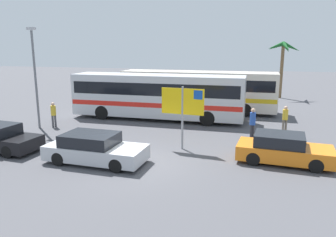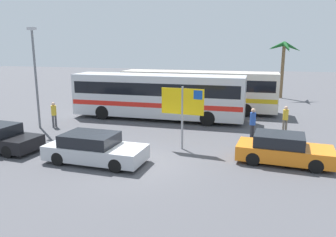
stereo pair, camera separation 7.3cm
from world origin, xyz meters
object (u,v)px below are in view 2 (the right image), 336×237
object	(u,v)px
car_silver	(94,149)
car_orange	(283,149)
bus_front_coach	(158,94)
bus_rear_coach	(198,89)
ferry_sign	(183,104)
pedestrian_crossing_lot	(54,113)
pedestrian_by_bus	(253,121)
pedestrian_near_sign	(285,117)

from	to	relation	value
car_silver	car_orange	bearing A→B (deg)	17.04
bus_front_coach	bus_rear_coach	bearing A→B (deg)	58.07
ferry_sign	pedestrian_crossing_lot	xyz separation A→B (m)	(-9.02, 2.29, -1.37)
pedestrian_by_bus	bus_rear_coach	bearing A→B (deg)	-28.77
car_silver	pedestrian_near_sign	world-z (taller)	pedestrian_near_sign
ferry_sign	pedestrian_crossing_lot	distance (m)	9.41
pedestrian_crossing_lot	bus_rear_coach	bearing A→B (deg)	73.87
ferry_sign	car_orange	bearing A→B (deg)	-4.16
bus_rear_coach	pedestrian_near_sign	world-z (taller)	bus_rear_coach
bus_rear_coach	ferry_sign	world-z (taller)	ferry_sign
car_silver	pedestrian_crossing_lot	world-z (taller)	pedestrian_crossing_lot
pedestrian_by_bus	pedestrian_near_sign	bearing A→B (deg)	-99.24
ferry_sign	pedestrian_by_bus	xyz separation A→B (m)	(3.35, 2.59, -1.26)
bus_front_coach	pedestrian_crossing_lot	bearing A→B (deg)	-144.44
car_silver	pedestrian_crossing_lot	xyz separation A→B (m)	(-5.62, 5.26, 0.32)
ferry_sign	bus_front_coach	bearing A→B (deg)	123.22
ferry_sign	bus_rear_coach	bearing A→B (deg)	101.79
pedestrian_by_bus	pedestrian_near_sign	xyz separation A→B (m)	(1.88, 2.26, -0.12)
bus_front_coach	pedestrian_crossing_lot	world-z (taller)	bus_front_coach
car_orange	pedestrian_by_bus	size ratio (longest dim) A/B	2.34
car_silver	pedestrian_by_bus	distance (m)	8.76
ferry_sign	car_silver	xyz separation A→B (m)	(-3.40, -2.98, -1.69)
pedestrian_near_sign	car_silver	bearing A→B (deg)	107.08
car_orange	ferry_sign	bearing A→B (deg)	174.74
car_silver	pedestrian_by_bus	world-z (taller)	pedestrian_by_bus
car_orange	bus_front_coach	bearing A→B (deg)	142.87
pedestrian_by_bus	pedestrian_crossing_lot	bearing A→B (deg)	31.83
bus_front_coach	pedestrian_near_sign	size ratio (longest dim) A/B	7.52
bus_rear_coach	pedestrian_by_bus	world-z (taller)	bus_rear_coach
car_orange	pedestrian_crossing_lot	world-z (taller)	pedestrian_crossing_lot
car_orange	pedestrian_near_sign	size ratio (longest dim) A/B	2.61
bus_front_coach	bus_rear_coach	world-z (taller)	same
car_silver	pedestrian_by_bus	size ratio (longest dim) A/B	2.53
ferry_sign	pedestrian_by_bus	size ratio (longest dim) A/B	1.78
bus_front_coach	bus_rear_coach	size ratio (longest dim) A/B	1.00
bus_rear_coach	pedestrian_crossing_lot	world-z (taller)	bus_rear_coach
bus_rear_coach	pedestrian_near_sign	distance (m)	8.16
ferry_sign	pedestrian_by_bus	world-z (taller)	ferry_sign
pedestrian_crossing_lot	pedestrian_near_sign	size ratio (longest dim) A/B	1.01
bus_rear_coach	car_orange	world-z (taller)	bus_rear_coach
ferry_sign	pedestrian_crossing_lot	bearing A→B (deg)	171.52
car_orange	pedestrian_near_sign	bearing A→B (deg)	89.78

